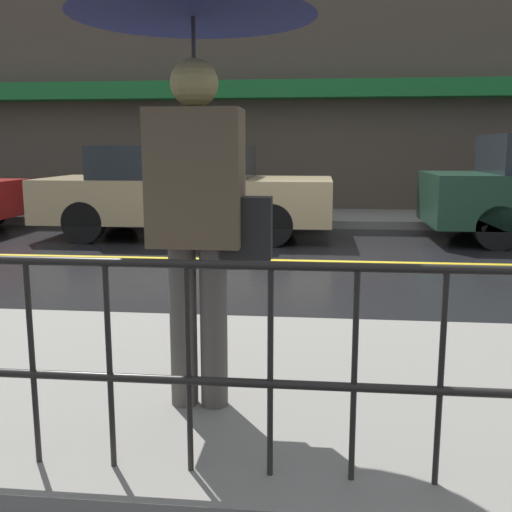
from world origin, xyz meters
TOP-DOWN VIEW (x-y plane):
  - ground_plane at (0.00, 0.00)m, footprint 80.00×80.00m
  - sidewalk_near at (0.00, -4.37)m, footprint 28.00×2.52m
  - sidewalk_far at (0.00, 4.20)m, footprint 28.00×2.18m
  - lane_marking at (0.00, 0.00)m, footprint 25.20×0.12m
  - building_storefront at (0.00, 5.41)m, footprint 28.00×0.85m
  - railing_foreground at (0.00, -5.38)m, footprint 12.00×0.04m
  - pedestrian at (-0.41, -4.74)m, footprint 1.15×1.15m
  - car_tan at (-1.99, 1.95)m, footprint 4.62×1.90m

SIDE VIEW (x-z plane):
  - ground_plane at x=0.00m, z-range 0.00..0.00m
  - lane_marking at x=0.00m, z-range 0.00..0.01m
  - sidewalk_near at x=0.00m, z-range 0.00..0.14m
  - sidewalk_far at x=0.00m, z-range 0.00..0.14m
  - railing_foreground at x=0.00m, z-range 0.26..1.13m
  - car_tan at x=-1.99m, z-range 0.02..1.48m
  - pedestrian at x=-0.41m, z-range 0.81..2.95m
  - building_storefront at x=0.00m, z-range 0.00..5.09m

